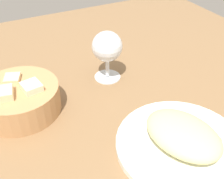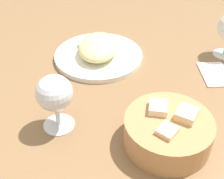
{
  "view_description": "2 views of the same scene",
  "coord_description": "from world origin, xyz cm",
  "views": [
    {
      "loc": [
        -34.16,
        13.62,
        41.08
      ],
      "look_at": [
        9.76,
        -8.63,
        4.49
      ],
      "focal_mm": 44.68,
      "sensor_mm": 36.0,
      "label": 1
    },
    {
      "loc": [
        60.61,
        13.77,
        47.08
      ],
      "look_at": [
        10.15,
        -4.22,
        4.44
      ],
      "focal_mm": 48.54,
      "sensor_mm": 36.0,
      "label": 2
    }
  ],
  "objects": [
    {
      "name": "lettuce_garnish",
      "position": [
        -9.59,
        -20.33,
        2.03
      ],
      "size": [
        3.85,
        3.85,
        1.27
      ],
      "primitive_type": "cone",
      "color": "#478236",
      "rests_on": "plate"
    },
    {
      "name": "omelette",
      "position": [
        -7.58,
        -14.63,
        3.65
      ],
      "size": [
        17.68,
        14.56,
        4.51
      ],
      "primitive_type": "ellipsoid",
      "rotation": [
        0.0,
        0.0,
        0.26
      ],
      "color": "beige",
      "rests_on": "plate"
    },
    {
      "name": "ground_plane",
      "position": [
        0.0,
        0.0,
        -1.0
      ],
      "size": [
        140.0,
        140.0,
        2.0
      ],
      "primitive_type": "cube",
      "color": "olive"
    },
    {
      "name": "wine_glass_near",
      "position": [
        20.51,
        -12.75,
        8.49
      ],
      "size": [
        7.6,
        7.6,
        12.86
      ],
      "color": "silver",
      "rests_on": "ground_plane"
    },
    {
      "name": "bread_basket",
      "position": [
        17.42,
        10.17,
        3.27
      ],
      "size": [
        17.61,
        17.61,
        7.81
      ],
      "color": "tan",
      "rests_on": "ground_plane"
    },
    {
      "name": "plate",
      "position": [
        -7.58,
        -14.63,
        0.7
      ],
      "size": [
        24.99,
        24.99,
        1.4
      ],
      "primitive_type": "cylinder",
      "color": "white",
      "rests_on": "ground_plane"
    }
  ]
}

